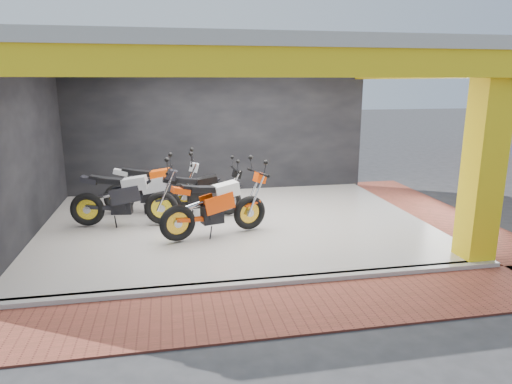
% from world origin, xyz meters
% --- Properties ---
extents(ground, '(80.00, 80.00, 0.00)m').
position_xyz_m(ground, '(0.00, 0.00, 0.00)').
color(ground, '#2D2D30').
rests_on(ground, ground).
extents(showroom_floor, '(8.00, 6.00, 0.10)m').
position_xyz_m(showroom_floor, '(0.00, 2.00, 0.05)').
color(showroom_floor, beige).
rests_on(showroom_floor, ground).
extents(showroom_ceiling, '(8.40, 6.40, 0.20)m').
position_xyz_m(showroom_ceiling, '(0.00, 2.00, 3.60)').
color(showroom_ceiling, beige).
rests_on(showroom_ceiling, corner_column).
extents(back_wall, '(8.20, 0.20, 3.50)m').
position_xyz_m(back_wall, '(0.00, 5.10, 1.75)').
color(back_wall, black).
rests_on(back_wall, ground).
extents(left_wall, '(0.20, 6.20, 3.50)m').
position_xyz_m(left_wall, '(-4.10, 2.00, 1.75)').
color(left_wall, black).
rests_on(left_wall, ground).
extents(corner_column, '(0.50, 0.50, 3.50)m').
position_xyz_m(corner_column, '(3.75, -0.75, 1.75)').
color(corner_column, yellow).
rests_on(corner_column, ground).
extents(header_beam_front, '(8.40, 0.30, 0.40)m').
position_xyz_m(header_beam_front, '(0.00, -1.00, 3.30)').
color(header_beam_front, yellow).
rests_on(header_beam_front, corner_column).
extents(header_beam_right, '(0.30, 6.40, 0.40)m').
position_xyz_m(header_beam_right, '(4.00, 2.00, 3.30)').
color(header_beam_right, yellow).
rests_on(header_beam_right, corner_column).
extents(floor_kerb, '(8.00, 0.20, 0.10)m').
position_xyz_m(floor_kerb, '(0.00, -1.02, 0.05)').
color(floor_kerb, beige).
rests_on(floor_kerb, ground).
extents(paver_front, '(9.00, 1.40, 0.03)m').
position_xyz_m(paver_front, '(0.00, -1.80, 0.01)').
color(paver_front, brown).
rests_on(paver_front, ground).
extents(paver_right, '(1.40, 7.00, 0.03)m').
position_xyz_m(paver_right, '(4.80, 2.00, 0.01)').
color(paver_right, brown).
rests_on(paver_right, ground).
extents(moto_hero, '(2.47, 1.49, 1.42)m').
position_xyz_m(moto_hero, '(0.20, 1.36, 0.81)').
color(moto_hero, '#E64109').
rests_on(moto_hero, showroom_floor).
extents(moto_row_a, '(2.42, 1.14, 1.43)m').
position_xyz_m(moto_row_a, '(-1.54, 2.05, 0.81)').
color(moto_row_a, black).
rests_on(moto_row_a, showroom_floor).
extents(moto_row_b, '(2.12, 0.91, 1.26)m').
position_xyz_m(moto_row_b, '(-0.09, 2.46, 0.73)').
color(moto_row_b, black).
rests_on(moto_row_b, showroom_floor).
extents(moto_row_c, '(2.33, 1.03, 1.39)m').
position_xyz_m(moto_row_c, '(-1.03, 2.96, 0.79)').
color(moto_row_c, '#B6BABE').
rests_on(moto_row_c, showroom_floor).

